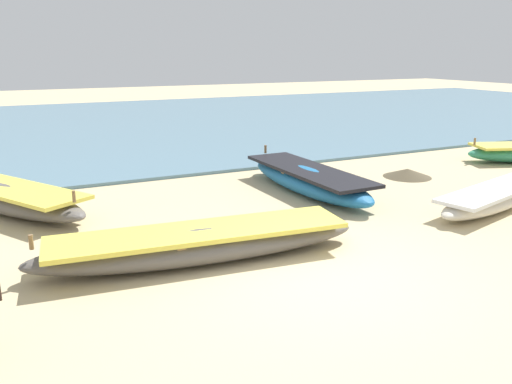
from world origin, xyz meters
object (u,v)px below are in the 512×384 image
fishing_boat_1 (2,196)px  fishing_boat_5 (308,179)px  fishing_boat_4 (201,244)px  fishing_boat_2 (494,198)px

fishing_boat_1 → fishing_boat_5: 6.22m
fishing_boat_1 → fishing_boat_4: (2.59, -4.12, -0.01)m
fishing_boat_4 → fishing_boat_5: 4.31m
fishing_boat_1 → fishing_boat_4: bearing=1.7°
fishing_boat_2 → fishing_boat_4: 6.07m
fishing_boat_4 → fishing_boat_2: bearing=-174.6°
fishing_boat_1 → fishing_boat_5: (6.03, -1.52, 0.01)m
fishing_boat_2 → fishing_boat_5: 3.74m
fishing_boat_1 → fishing_boat_4: fishing_boat_1 is taller
fishing_boat_1 → fishing_boat_4: size_ratio=0.94×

